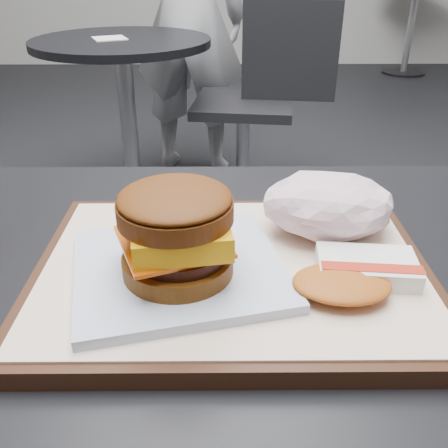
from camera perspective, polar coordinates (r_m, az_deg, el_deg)
customer_table at (r=0.62m, az=-3.81°, el=-21.04°), size 0.80×0.60×0.77m
serving_tray at (r=0.49m, az=0.95°, el=-5.50°), size 0.38×0.28×0.02m
breakfast_sandwich at (r=0.44m, az=-5.31°, el=-2.00°), size 0.22×0.21×0.09m
hash_brown at (r=0.47m, az=14.83°, el=-5.57°), size 0.12×0.09×0.02m
crumpled_wrapper at (r=0.54m, az=11.88°, el=2.11°), size 0.14×0.11×0.06m
neighbor_table at (r=2.14m, az=-11.17°, el=14.80°), size 0.70×0.70×0.75m
napkin at (r=2.10m, az=-12.94°, el=19.97°), size 0.16×0.16×0.00m
neighbor_chair at (r=2.23m, az=4.08°, el=14.73°), size 0.63×0.47×0.88m
patron at (r=2.59m, az=-4.22°, el=22.74°), size 0.63×0.48×1.56m
bg_table_far at (r=5.23m, az=20.85°, el=21.88°), size 0.66×0.66×0.75m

